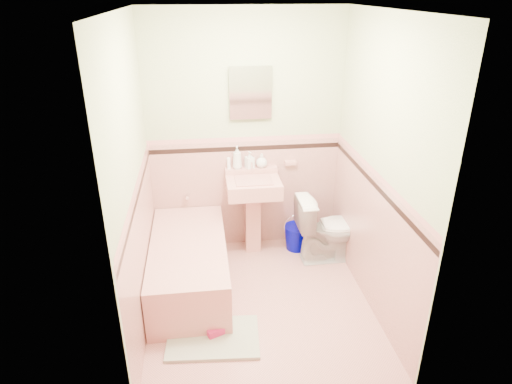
{
  "coord_description": "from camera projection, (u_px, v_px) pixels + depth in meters",
  "views": [
    {
      "loc": [
        -0.46,
        -3.33,
        2.64
      ],
      "look_at": [
        0.0,
        0.25,
        1.0
      ],
      "focal_mm": 31.64,
      "sensor_mm": 36.0,
      "label": 1
    }
  ],
  "objects": [
    {
      "name": "soap_dish",
      "position": [
        290.0,
        163.0,
        4.77
      ],
      "size": [
        0.12,
        0.07,
        0.04
      ],
      "primitive_type": "cube",
      "color": "tan",
      "rests_on": "wall_back"
    },
    {
      "name": "ceiling",
      "position": [
        261.0,
        10.0,
        3.12
      ],
      "size": [
        2.2,
        2.2,
        0.0
      ],
      "primitive_type": "plane",
      "rotation": [
        3.14,
        0.0,
        0.0
      ],
      "color": "white",
      "rests_on": "ground"
    },
    {
      "name": "wall_front",
      "position": [
        285.0,
        248.0,
        2.64
      ],
      "size": [
        2.5,
        0.0,
        2.5
      ],
      "primitive_type": "plane",
      "rotation": [
        -1.57,
        0.0,
        0.0
      ],
      "color": "beige",
      "rests_on": "ground"
    },
    {
      "name": "sink_faucet",
      "position": [
        252.0,
        166.0,
        4.67
      ],
      "size": [
        0.02,
        0.02,
        0.1
      ],
      "primitive_type": "cylinder",
      "color": "silver",
      "rests_on": "sink"
    },
    {
      "name": "cap_right",
      "position": [
        376.0,
        174.0,
        3.76
      ],
      "size": [
        0.0,
        2.2,
        2.2
      ],
      "primitive_type": "plane",
      "rotation": [
        1.57,
        0.0,
        -1.57
      ],
      "color": "tan",
      "rests_on": "ground"
    },
    {
      "name": "cap_front",
      "position": [
        285.0,
        250.0,
        2.67
      ],
      "size": [
        2.0,
        0.0,
        2.0
      ],
      "primitive_type": "plane",
      "rotation": [
        -1.57,
        0.0,
        0.0
      ],
      "color": "tan",
      "rests_on": "ground"
    },
    {
      "name": "wainscot_right",
      "position": [
        369.0,
        238.0,
        4.02
      ],
      "size": [
        0.0,
        2.2,
        2.2
      ],
      "primitive_type": "plane",
      "rotation": [
        1.57,
        0.0,
        -1.57
      ],
      "color": "#D3958D",
      "rests_on": "ground"
    },
    {
      "name": "bath_mat",
      "position": [
        213.0,
        338.0,
        3.71
      ],
      "size": [
        0.78,
        0.55,
        0.03
      ],
      "primitive_type": "cube",
      "rotation": [
        0.0,
        0.0,
        -0.08
      ],
      "color": "#99A68A",
      "rests_on": "floor"
    },
    {
      "name": "cap_left",
      "position": [
        136.0,
        186.0,
        3.54
      ],
      "size": [
        0.0,
        2.2,
        2.2
      ],
      "primitive_type": "plane",
      "rotation": [
        1.57,
        0.0,
        1.57
      ],
      "color": "tan",
      "rests_on": "ground"
    },
    {
      "name": "wall_back",
      "position": [
        245.0,
        136.0,
        4.63
      ],
      "size": [
        2.5,
        0.0,
        2.5
      ],
      "primitive_type": "plane",
      "rotation": [
        1.57,
        0.0,
        0.0
      ],
      "color": "beige",
      "rests_on": "ground"
    },
    {
      "name": "accent_back",
      "position": [
        246.0,
        149.0,
        4.67
      ],
      "size": [
        2.0,
        0.0,
        2.0
      ],
      "primitive_type": "plane",
      "rotation": [
        1.57,
        0.0,
        0.0
      ],
      "color": "black",
      "rests_on": "ground"
    },
    {
      "name": "soap_bottle_right",
      "position": [
        262.0,
        161.0,
        4.7
      ],
      "size": [
        0.15,
        0.15,
        0.15
      ],
      "primitive_type": "imported",
      "rotation": [
        0.0,
        0.0,
        -0.3
      ],
      "color": "#B2B2B2",
      "rests_on": "sink"
    },
    {
      "name": "tube",
      "position": [
        229.0,
        163.0,
        4.67
      ],
      "size": [
        0.04,
        0.04,
        0.12
      ],
      "primitive_type": "cylinder",
      "rotation": [
        0.0,
        0.0,
        0.09
      ],
      "color": "white",
      "rests_on": "sink"
    },
    {
      "name": "bathtub",
      "position": [
        189.0,
        266.0,
        4.29
      ],
      "size": [
        0.7,
        1.5,
        0.45
      ],
      "primitive_type": "cube",
      "color": "tan",
      "rests_on": "floor"
    },
    {
      "name": "wainscot_front",
      "position": [
        282.0,
        333.0,
        2.92
      ],
      "size": [
        2.0,
        0.0,
        2.0
      ],
      "primitive_type": "plane",
      "rotation": [
        -1.57,
        0.0,
        0.0
      ],
      "color": "#D3958D",
      "rests_on": "ground"
    },
    {
      "name": "tub_faucet",
      "position": [
        187.0,
        196.0,
        4.77
      ],
      "size": [
        0.04,
        0.12,
        0.04
      ],
      "primitive_type": "cylinder",
      "rotation": [
        1.57,
        0.0,
        0.0
      ],
      "color": "silver",
      "rests_on": "wall_back"
    },
    {
      "name": "accent_front",
      "position": [
        284.0,
        265.0,
        2.71
      ],
      "size": [
        2.0,
        0.0,
        2.0
      ],
      "primitive_type": "plane",
      "rotation": [
        -1.57,
        0.0,
        0.0
      ],
      "color": "black",
      "rests_on": "ground"
    },
    {
      "name": "soap_bottle_mid",
      "position": [
        250.0,
        160.0,
        4.68
      ],
      "size": [
        0.1,
        0.11,
        0.18
      ],
      "primitive_type": "imported",
      "rotation": [
        0.0,
        0.0,
        0.38
      ],
      "color": "#B2B2B2",
      "rests_on": "sink"
    },
    {
      "name": "soap_bottle_left",
      "position": [
        237.0,
        157.0,
        4.65
      ],
      "size": [
        0.11,
        0.11,
        0.24
      ],
      "primitive_type": "imported",
      "rotation": [
        0.0,
        0.0,
        -0.16
      ],
      "color": "#B2B2B2",
      "rests_on": "sink"
    },
    {
      "name": "medicine_cabinet",
      "position": [
        250.0,
        93.0,
        4.42
      ],
      "size": [
        0.38,
        0.04,
        0.47
      ],
      "primitive_type": "cube",
      "color": "white",
      "rests_on": "wall_back"
    },
    {
      "name": "toilet",
      "position": [
        330.0,
        228.0,
        4.68
      ],
      "size": [
        0.72,
        0.42,
        0.72
      ],
      "primitive_type": "imported",
      "rotation": [
        0.0,
        0.0,
        1.6
      ],
      "color": "white",
      "rests_on": "floor"
    },
    {
      "name": "accent_right",
      "position": [
        375.0,
        185.0,
        3.81
      ],
      "size": [
        0.0,
        2.2,
        2.2
      ],
      "primitive_type": "plane",
      "rotation": [
        1.57,
        0.0,
        -1.57
      ],
      "color": "black",
      "rests_on": "ground"
    },
    {
      "name": "bucket",
      "position": [
        297.0,
        237.0,
        4.96
      ],
      "size": [
        0.33,
        0.33,
        0.28
      ],
      "primitive_type": null,
      "rotation": [
        0.0,
        0.0,
        0.22
      ],
      "color": "#000093",
      "rests_on": "floor"
    },
    {
      "name": "floor",
      "position": [
        259.0,
        302.0,
        4.16
      ],
      "size": [
        2.2,
        2.2,
        0.0
      ],
      "primitive_type": "plane",
      "color": "tan",
      "rests_on": "ground"
    },
    {
      "name": "wainscot_back",
      "position": [
        246.0,
        194.0,
        4.89
      ],
      "size": [
        2.0,
        0.0,
        2.0
      ],
      "primitive_type": "plane",
      "rotation": [
        1.57,
        0.0,
        0.0
      ],
      "color": "#D3958D",
      "rests_on": "ground"
    },
    {
      "name": "accent_left",
      "position": [
        138.0,
        198.0,
        3.58
      ],
      "size": [
        0.0,
        2.2,
        2.2
      ],
      "primitive_type": "plane",
      "rotation": [
        1.57,
        0.0,
        1.57
      ],
      "color": "black",
      "rests_on": "ground"
    },
    {
      "name": "shoe",
      "position": [
        216.0,
        332.0,
        3.71
      ],
      "size": [
        0.16,
        0.12,
        0.06
      ],
      "primitive_type": "cube",
      "rotation": [
        0.0,
        0.0,
        0.4
      ],
      "color": "#BF1E59",
      "rests_on": "bath_mat"
    },
    {
      "name": "wall_right",
      "position": [
        379.0,
        171.0,
        3.75
      ],
      "size": [
        0.0,
        2.5,
        2.5
      ],
      "primitive_type": "plane",
      "rotation": [
        1.57,
        0.0,
        -1.57
      ],
      "color": "beige",
      "rests_on": "ground"
    },
    {
      "name": "sink",
      "position": [
        253.0,
        217.0,
        4.76
      ],
      "size": [
        0.55,
        0.48,
        0.86
      ],
      "primitive_type": null,
      "color": "tan",
      "rests_on": "floor"
    },
    {
      "name": "wall_left",
      "position": [
        133.0,
        183.0,
        3.52
      ],
      "size": [
        0.0,
        2.5,
        2.5
      ],
      "primitive_type": "plane",
      "rotation": [
        1.57,
        0.0,
        1.57
      ],
      "color": "beige",
      "rests_on": "ground"
    },
    {
      "name": "cap_back",
      "position": [
        246.0,
        139.0,
        4.63
      ],
      "size": [
        2.0,
        0.0,
        2.0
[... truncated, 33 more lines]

